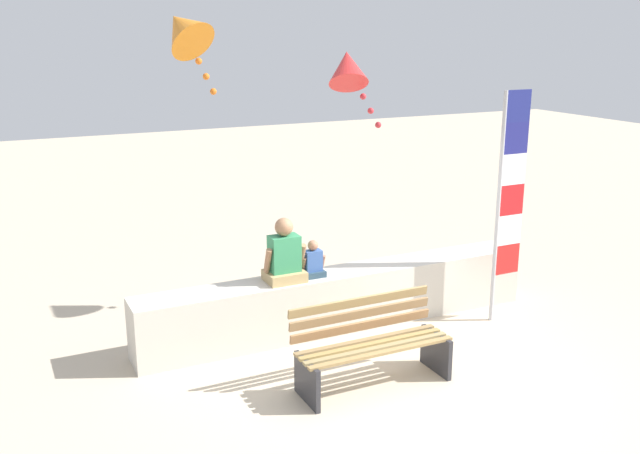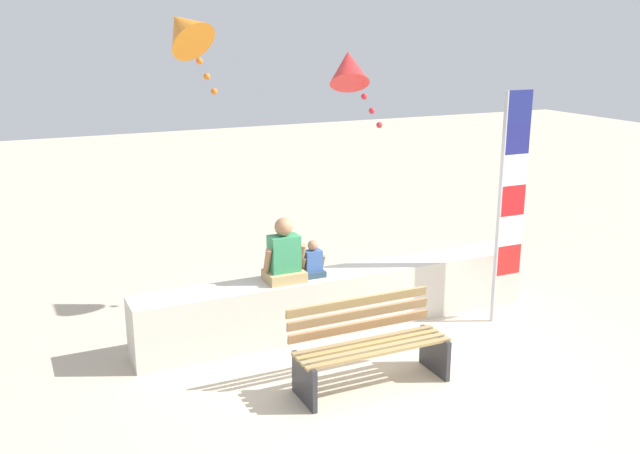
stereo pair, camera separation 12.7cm
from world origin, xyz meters
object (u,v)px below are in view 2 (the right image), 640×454
object	(u,v)px
flag_banner	(509,194)
person_child	(313,262)
kite_red	(349,68)
person_adult	(284,257)
park_bench	(369,346)
kite_orange	(184,30)

from	to	relation	value
flag_banner	person_child	bearing A→B (deg)	165.26
flag_banner	kite_red	world-z (taller)	kite_red
person_adult	flag_banner	size ratio (longest dim) A/B	0.26
person_adult	person_child	bearing A→B (deg)	0.06
kite_red	person_adult	bearing A→B (deg)	-150.78
park_bench	person_adult	xyz separation A→B (m)	(-0.37, 1.41, 0.62)
person_child	person_adult	bearing A→B (deg)	-179.94
kite_orange	kite_red	distance (m)	2.07
park_bench	kite_red	bearing A→B (deg)	69.01
person_adult	kite_red	world-z (taller)	kite_red
person_child	kite_red	xyz separation A→B (m)	(0.79, 0.65, 2.23)
person_adult	person_child	xyz separation A→B (m)	(0.37, 0.00, -0.12)
park_bench	kite_orange	distance (m)	4.09
park_bench	person_adult	size ratio (longest dim) A/B	2.16
person_adult	flag_banner	bearing A→B (deg)	-12.81
kite_red	person_child	bearing A→B (deg)	-140.64
person_adult	person_child	world-z (taller)	person_adult
person_child	kite_red	distance (m)	2.46
person_adult	kite_red	size ratio (longest dim) A/B	0.72
kite_orange	kite_red	world-z (taller)	kite_orange
park_bench	person_child	world-z (taller)	person_child
flag_banner	kite_orange	world-z (taller)	kite_orange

